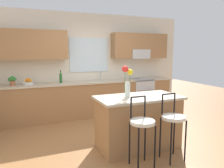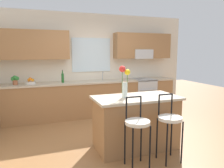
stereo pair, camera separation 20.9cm
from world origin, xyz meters
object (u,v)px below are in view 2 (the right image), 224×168
(oven_range, at_px, (143,95))
(kitchen_island, at_px, (136,122))
(fruit_bowl_oranges, at_px, (30,82))
(flower_vase, at_px, (125,80))
(potted_plant_small, at_px, (15,80))
(bottle_olive_oil, at_px, (63,78))
(bar_stool_near, at_px, (137,126))
(bar_stool_middle, at_px, (170,121))

(oven_range, height_order, kitchen_island, same)
(fruit_bowl_oranges, bearing_deg, flower_vase, -55.04)
(kitchen_island, relative_size, potted_plant_small, 6.70)
(fruit_bowl_oranges, relative_size, bottle_olive_oil, 0.77)
(kitchen_island, xyz_separation_m, potted_plant_small, (-2.06, 2.17, 0.58))
(flower_vase, xyz_separation_m, bottle_olive_oil, (-0.75, 2.16, -0.17))
(kitchen_island, bearing_deg, bar_stool_near, -114.81)
(bottle_olive_oil, bearing_deg, bar_stool_near, -75.93)
(kitchen_island, height_order, bottle_olive_oil, bottle_olive_oil)
(flower_vase, bearing_deg, kitchen_island, -4.02)
(kitchen_island, relative_size, fruit_bowl_oranges, 6.12)
(fruit_bowl_oranges, bearing_deg, bar_stool_near, -62.36)
(bar_stool_near, bearing_deg, fruit_bowl_oranges, 117.64)
(oven_range, height_order, bottle_olive_oil, bottle_olive_oil)
(kitchen_island, height_order, bar_stool_middle, bar_stool_middle)
(oven_range, xyz_separation_m, bar_stool_middle, (-1.01, -2.74, 0.18))
(bar_stool_near, height_order, bottle_olive_oil, bottle_olive_oil)
(flower_vase, bearing_deg, bar_stool_near, -95.60)
(oven_range, xyz_separation_m, flower_vase, (-1.50, -2.13, 0.76))
(bar_stool_near, height_order, fruit_bowl_oranges, fruit_bowl_oranges)
(bar_stool_middle, height_order, flower_vase, flower_vase)
(kitchen_island, relative_size, bar_stool_middle, 1.41)
(oven_range, xyz_separation_m, bar_stool_near, (-1.56, -2.74, 0.18))
(bar_stool_near, bearing_deg, bar_stool_middle, 0.00)
(bar_stool_middle, height_order, bottle_olive_oil, bottle_olive_oil)
(bar_stool_middle, bearing_deg, bar_stool_near, 180.00)
(fruit_bowl_oranges, bearing_deg, oven_range, -0.56)
(potted_plant_small, bearing_deg, fruit_bowl_oranges, 0.73)
(bar_stool_near, height_order, bar_stool_middle, same)
(oven_range, xyz_separation_m, bottle_olive_oil, (-2.25, 0.02, 0.59))
(bottle_olive_oil, bearing_deg, fruit_bowl_oranges, 179.65)
(kitchen_island, bearing_deg, oven_range, 59.19)
(bar_stool_middle, bearing_deg, kitchen_island, 114.81)
(fruit_bowl_oranges, distance_m, potted_plant_small, 0.34)
(kitchen_island, bearing_deg, fruit_bowl_oranges, 128.41)
(oven_range, distance_m, bottle_olive_oil, 2.33)
(bar_stool_middle, distance_m, bottle_olive_oil, 3.06)
(bottle_olive_oil, relative_size, potted_plant_small, 1.42)
(bar_stool_middle, xyz_separation_m, fruit_bowl_oranges, (-2.00, 2.77, 0.34))
(bar_stool_near, height_order, flower_vase, flower_vase)
(kitchen_island, relative_size, bottle_olive_oil, 4.70)
(oven_range, bearing_deg, kitchen_island, -120.81)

